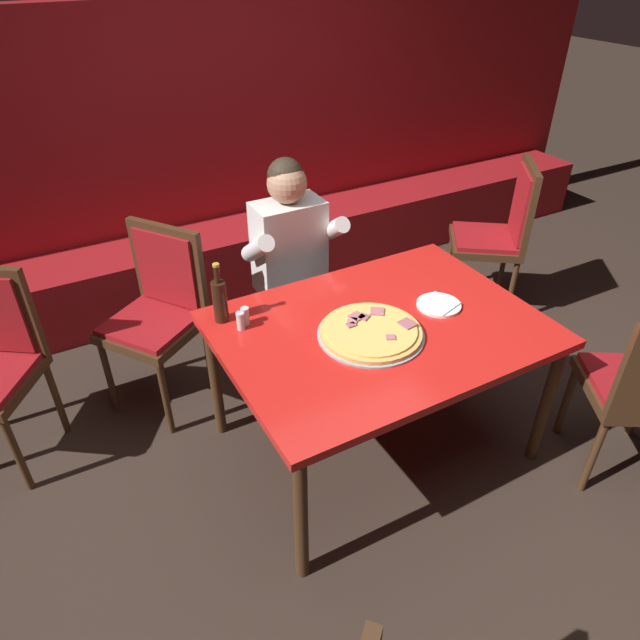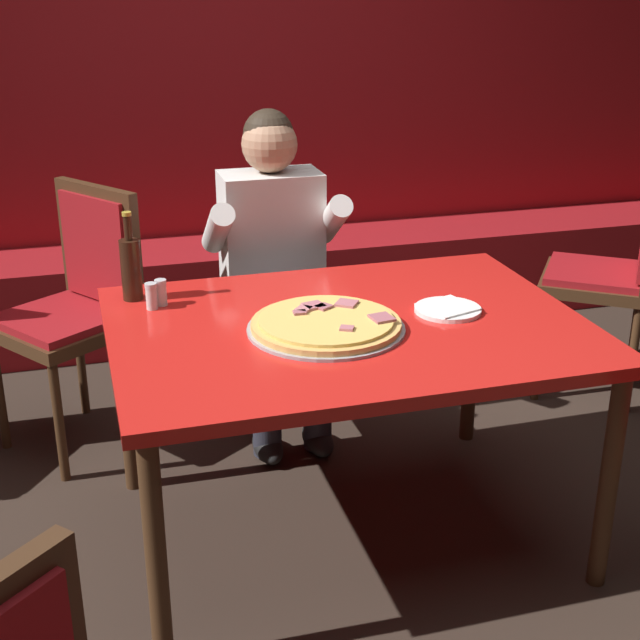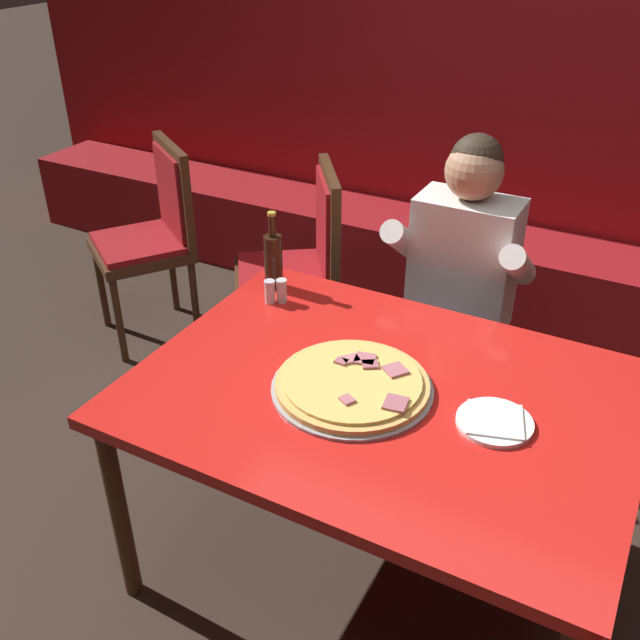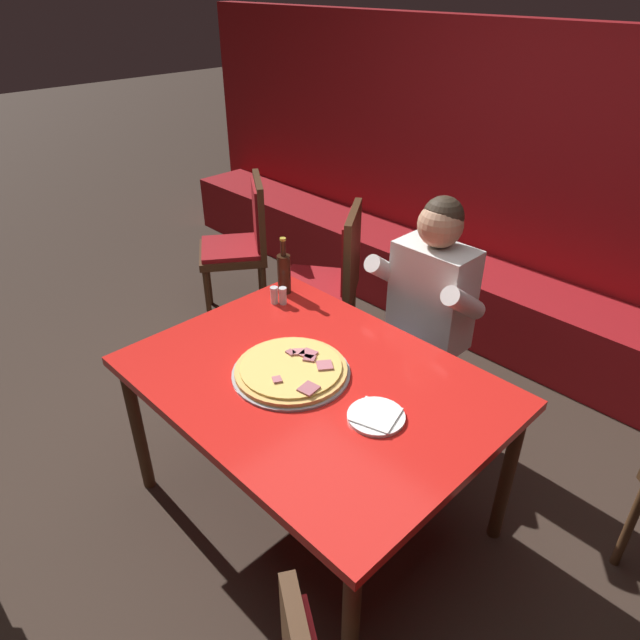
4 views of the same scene
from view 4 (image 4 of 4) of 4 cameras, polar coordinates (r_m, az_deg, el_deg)
ground_plane at (r=2.78m, az=-0.63°, el=-18.23°), size 24.00×24.00×0.00m
booth_wall_panel at (r=3.84m, az=23.95°, el=11.05°), size 6.80×0.16×1.90m
booth_bench at (r=3.86m, az=19.72°, el=0.08°), size 6.46×0.48×0.46m
main_dining_table at (r=2.30m, az=-0.73°, el=-7.17°), size 1.44×1.06×0.75m
pizza at (r=2.28m, az=-2.88°, el=-5.01°), size 0.47×0.47×0.05m
plate_white_paper at (r=2.08m, az=5.71°, el=-9.49°), size 0.21×0.21×0.02m
beer_bottle at (r=2.81m, az=-3.62°, el=4.78°), size 0.07×0.07×0.29m
shaker_black_pepper at (r=2.75m, az=-4.59°, el=2.41°), size 0.04×0.04×0.09m
shaker_red_pepper_flakes at (r=2.74m, az=-3.73°, el=2.36°), size 0.04×0.04×0.09m
diner_seated_blue_shirt at (r=2.79m, az=9.97°, el=0.50°), size 0.53×0.53×1.27m
dining_chair_far_left at (r=3.36m, az=1.12°, el=4.36°), size 0.61×0.61×1.00m
dining_chair_by_booth at (r=3.92m, az=-7.69°, el=8.02°), size 0.61×0.61×0.99m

